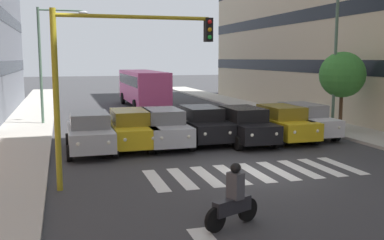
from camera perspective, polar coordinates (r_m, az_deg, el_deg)
ground_plane at (r=16.01m, az=8.10°, el=-6.72°), size 180.00×180.00×0.00m
crosswalk_markings at (r=16.01m, az=8.10°, el=-6.71°), size 7.65×2.80×0.01m
car_0 at (r=23.46m, az=14.21°, el=-0.00°), size 2.02×4.44×1.72m
car_1 at (r=22.23m, az=11.59°, el=-0.35°), size 2.02×4.44×1.72m
car_2 at (r=21.17m, az=6.72°, el=-0.65°), size 2.02×4.44×1.72m
car_3 at (r=21.32m, az=1.31°, el=-0.54°), size 2.02×4.44×1.72m
car_4 at (r=20.37m, az=-3.72°, el=-0.95°), size 2.02×4.44×1.72m
car_5 at (r=20.17m, az=-7.90°, el=-1.10°), size 2.02×4.44×1.72m
car_6 at (r=19.56m, az=-13.07°, el=-1.52°), size 2.02×4.44×1.72m
bus_behind_traffic at (r=36.86m, az=-6.39°, el=4.53°), size 2.78×10.50×3.00m
motorcycle_with_rider at (r=10.84m, az=5.34°, el=-10.30°), size 1.60×0.77×1.57m
traffic_light_gantry at (r=13.86m, az=-11.16°, el=6.63°), size 5.01×0.36×5.50m
street_lamp_left at (r=24.89m, az=17.29°, el=9.41°), size 2.79×0.28×7.73m
street_lamp_right at (r=27.99m, az=-18.05°, el=8.28°), size 2.95×0.28×6.87m
street_tree_1 at (r=25.55m, az=18.85°, el=5.54°), size 2.49×2.49×4.25m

